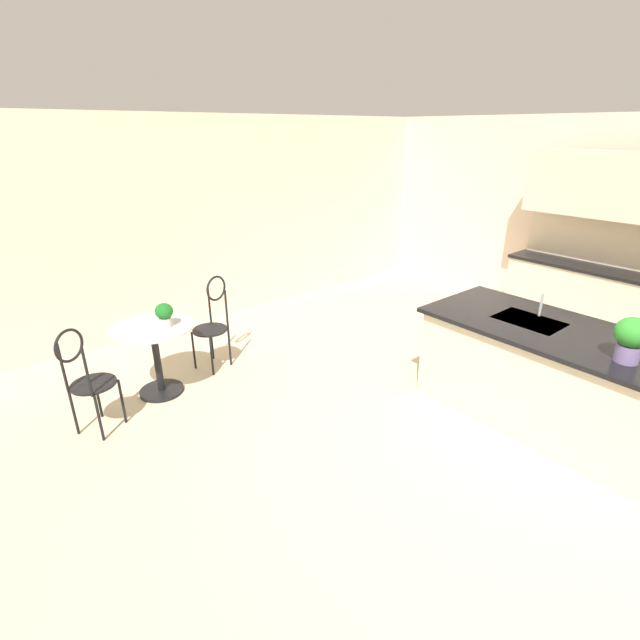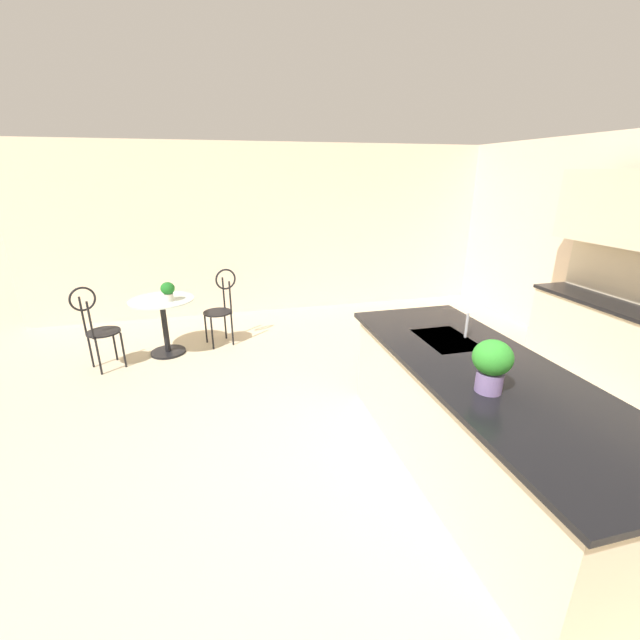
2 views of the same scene
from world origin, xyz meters
The scene contains 11 objects.
ground_plane centered at (0.00, 0.00, 0.00)m, with size 40.00×40.00×0.00m, color beige.
wall_left_window centered at (-4.26, 0.00, 1.35)m, with size 0.12×7.80×2.70m, color beige.
kitchen_island centered at (0.30, 0.85, 0.46)m, with size 2.80×1.06×0.92m.
back_counter_run centered at (-0.40, 3.21, 0.49)m, with size 2.44×0.64×1.52m.
upper_cabinet_run centered at (-0.40, 3.18, 1.90)m, with size 2.40×0.36×0.76m.
bistro_table centered at (-2.71, -1.69, 0.45)m, with size 0.80×0.80×0.74m.
chair_near_window centered at (-2.42, -2.40, 0.57)m, with size 0.52×0.52×1.04m.
chair_by_island centered at (-2.88, -0.97, 0.57)m, with size 0.48×0.52×1.04m.
sink_faucet centered at (-0.25, 1.03, 1.03)m, with size 0.02×0.02×0.22m, color #B2B5BA.
potted_plant_on_table centered at (-2.61, -1.59, 0.88)m, with size 0.17×0.17×0.24m.
potted_plant_counter_near centered at (0.60, 0.65, 1.12)m, with size 0.25×0.25×0.35m.
Camera 1 is at (1.50, -3.03, 2.52)m, focal length 25.80 mm.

